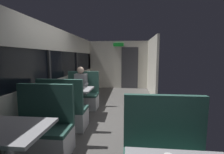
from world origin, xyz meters
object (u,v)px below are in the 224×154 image
seated_passenger (81,91)px  dining_table_near_window (8,136)px  bench_mid_window_facing_end (64,114)px  dining_table_mid_window (74,92)px  bench_mid_window_facing_entry (82,97)px  bench_near_window_facing_entry (42,133)px

seated_passenger → dining_table_near_window: bearing=-90.0°
dining_table_near_window → bench_mid_window_facing_end: bearing=90.0°
dining_table_mid_window → bench_mid_window_facing_entry: size_ratio=0.82×
bench_near_window_facing_entry → bench_mid_window_facing_end: same height
bench_near_window_facing_entry → dining_table_mid_window: 1.63m
dining_table_mid_window → bench_mid_window_facing_end: (0.00, -0.70, -0.31)m
dining_table_near_window → bench_mid_window_facing_end: (0.00, 1.60, -0.31)m
dining_table_mid_window → seated_passenger: 0.64m
dining_table_near_window → bench_mid_window_facing_entry: bench_mid_window_facing_entry is taller
bench_near_window_facing_entry → bench_mid_window_facing_end: 0.90m
dining_table_near_window → bench_mid_window_facing_entry: size_ratio=0.82×
dining_table_mid_window → seated_passenger: (0.00, 0.63, -0.10)m
bench_near_window_facing_entry → seated_passenger: 2.23m
bench_mid_window_facing_end → bench_near_window_facing_entry: bearing=-90.0°
dining_table_near_window → bench_near_window_facing_entry: 0.77m
seated_passenger → bench_near_window_facing_entry: bearing=-90.0°
bench_near_window_facing_entry → bench_mid_window_facing_end: bearing=90.0°
dining_table_mid_window → bench_mid_window_facing_end: size_ratio=0.82×
bench_mid_window_facing_end → seated_passenger: bearing=90.0°
dining_table_mid_window → bench_mid_window_facing_end: bench_mid_window_facing_end is taller
bench_mid_window_facing_end → bench_mid_window_facing_entry: 1.40m
bench_near_window_facing_entry → bench_mid_window_facing_entry: 2.30m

